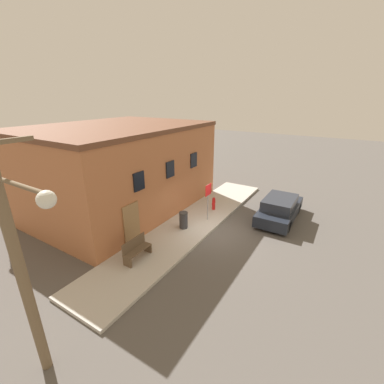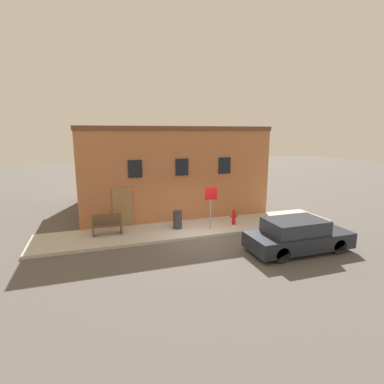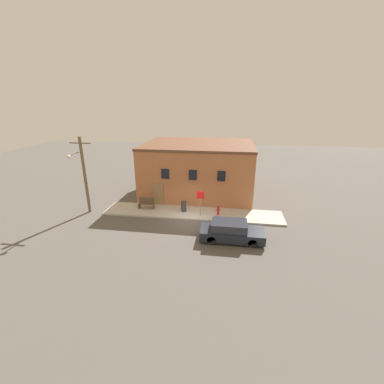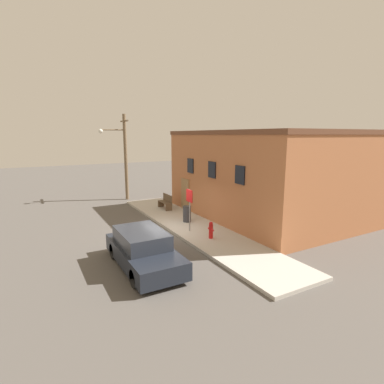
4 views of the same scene
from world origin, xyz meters
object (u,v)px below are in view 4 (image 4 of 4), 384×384
object	(u,v)px
bench	(166,202)
parked_car	(143,250)
utility_pole	(124,154)
fire_hydrant	(211,230)
trash_bin	(187,214)
stop_sign	(189,202)

from	to	relation	value
bench	parked_car	size ratio (longest dim) A/B	0.31
bench	utility_pole	xyz separation A→B (m)	(-4.82, -1.33, 2.98)
bench	parked_car	xyz separation A→B (m)	(7.52, -4.29, 0.08)
fire_hydrant	utility_pole	world-z (taller)	utility_pole
fire_hydrant	trash_bin	xyz separation A→B (m)	(-3.00, 0.30, 0.05)
fire_hydrant	bench	distance (m)	6.44
trash_bin	utility_pole	xyz separation A→B (m)	(-8.25, -1.11, 2.97)
fire_hydrant	trash_bin	size ratio (longest dim) A/B	0.89
fire_hydrant	utility_pole	xyz separation A→B (m)	(-11.25, -0.82, 3.02)
bench	trash_bin	xyz separation A→B (m)	(3.42, -0.22, 0.01)
bench	parked_car	distance (m)	8.66
stop_sign	parked_car	bearing A→B (deg)	-53.10
trash_bin	fire_hydrant	bearing A→B (deg)	-5.64
stop_sign	parked_car	xyz separation A→B (m)	(2.57, -3.42, -0.98)
bench	utility_pole	bearing A→B (deg)	-164.60
trash_bin	parked_car	size ratio (longest dim) A/B	0.21
bench	trash_bin	size ratio (longest dim) A/B	1.50
trash_bin	stop_sign	bearing A→B (deg)	-23.36
utility_pole	fire_hydrant	bearing A→B (deg)	4.15
bench	parked_car	bearing A→B (deg)	-29.72
stop_sign	utility_pole	bearing A→B (deg)	-177.36
fire_hydrant	parked_car	bearing A→B (deg)	-73.81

